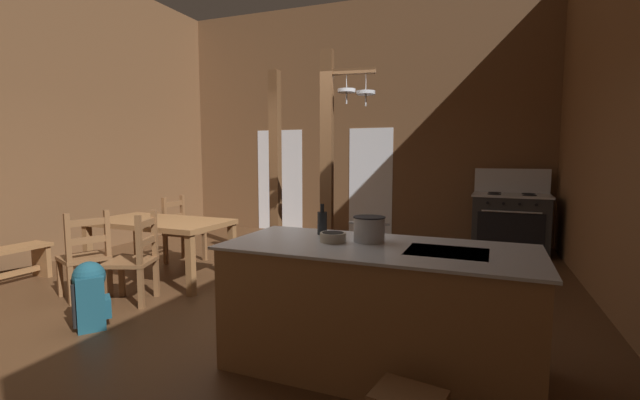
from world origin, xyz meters
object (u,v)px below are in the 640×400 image
ladderback_chair_by_post (182,231)px  stockpot_on_counter (369,229)px  dining_table (160,227)px  ladderback_chair_near_window (135,260)px  backpack (90,293)px  kitchen_island (376,308)px  stove_range (510,222)px  mixing_bowl_on_counter (333,237)px  ladderback_chair_at_table_end (85,257)px  bottle_tall_on_counter (322,222)px

ladderback_chair_by_post → stockpot_on_counter: size_ratio=3.08×
dining_table → stockpot_on_counter: stockpot_on_counter is taller
ladderback_chair_near_window → backpack: size_ratio=1.59×
kitchen_island → stove_range: stove_range is taller
ladderback_chair_by_post → mixing_bowl_on_counter: (2.99, -2.01, 0.48)m
kitchen_island → backpack: 2.56m
mixing_bowl_on_counter → stove_range: bearing=71.4°
ladderback_chair_by_post → kitchen_island: bearing=-31.4°
kitchen_island → mixing_bowl_on_counter: bearing=176.6°
backpack → ladderback_chair_by_post: bearing=109.3°
stockpot_on_counter → kitchen_island: bearing=-54.0°
ladderback_chair_near_window → ladderback_chair_at_table_end: 0.62m
ladderback_chair_near_window → mixing_bowl_on_counter: mixing_bowl_on_counter is taller
ladderback_chair_at_table_end → bottle_tall_on_counter: bottle_tall_on_counter is taller
dining_table → mixing_bowl_on_counter: size_ratio=9.00×
stove_range → ladderback_chair_by_post: (-4.46, -2.34, -0.03)m
backpack → stove_range: bearing=51.0°
ladderback_chair_near_window → bottle_tall_on_counter: bottle_tall_on_counter is taller
ladderback_chair_near_window → stockpot_on_counter: (2.58, -0.35, 0.54)m
ladderback_chair_by_post → mixing_bowl_on_counter: 3.64m
kitchen_island → bottle_tall_on_counter: size_ratio=8.83×
stockpot_on_counter → bottle_tall_on_counter: 0.44m
dining_table → ladderback_chair_at_table_end: 0.92m
ladderback_chair_near_window → stove_range: bearing=45.8°
dining_table → mixing_bowl_on_counter: bearing=-24.7°
ladderback_chair_by_post → stockpot_on_counter: stockpot_on_counter is taller
dining_table → ladderback_chair_near_window: size_ratio=1.82×
ladderback_chair_by_post → mixing_bowl_on_counter: mixing_bowl_on_counter is taller
dining_table → ladderback_chair_at_table_end: ladderback_chair_at_table_end is taller
stove_range → ladderback_chair_at_table_end: bearing=-137.9°
ladderback_chair_near_window → ladderback_chair_by_post: bearing=112.9°
mixing_bowl_on_counter → ladderback_chair_at_table_end: bearing=172.7°
mixing_bowl_on_counter → bottle_tall_on_counter: bottle_tall_on_counter is taller
ladderback_chair_at_table_end → mixing_bowl_on_counter: size_ratio=4.93×
dining_table → bottle_tall_on_counter: (2.52, -0.99, 0.35)m
stove_range → ladderback_chair_at_table_end: (-4.41, -3.98, -0.03)m
kitchen_island → ladderback_chair_near_window: (-2.67, 0.47, 0.00)m
bottle_tall_on_counter → ladderback_chair_by_post: bearing=147.9°
ladderback_chair_near_window → backpack: bearing=-80.2°
stockpot_on_counter → ladderback_chair_near_window: bearing=172.3°
ladderback_chair_by_post → backpack: (0.77, -2.21, -0.14)m
ladderback_chair_at_table_end → dining_table: bearing=73.7°
stove_range → bottle_tall_on_counter: stove_range is taller
stove_range → bottle_tall_on_counter: 4.46m
kitchen_island → stove_range: size_ratio=1.66×
ladderback_chair_at_table_end → stockpot_on_counter: stockpot_on_counter is taller
ladderback_chair_near_window → bottle_tall_on_counter: (2.16, -0.21, 0.55)m
ladderback_chair_at_table_end → mixing_bowl_on_counter: mixing_bowl_on_counter is taller
kitchen_island → stockpot_on_counter: size_ratio=7.09×
ladderback_chair_by_post → stockpot_on_counter: 3.80m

